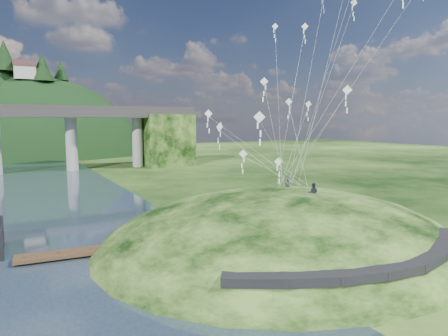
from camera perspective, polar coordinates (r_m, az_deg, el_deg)
ground at (r=32.99m, az=-1.12°, el=-13.68°), size 320.00×320.00×0.00m
grass_hill at (r=39.14m, az=8.18°, el=-12.74°), size 36.00×32.00×13.00m
footpath at (r=29.58m, az=21.52°, el=-12.34°), size 22.29×5.84×0.83m
wooden_dock at (r=36.99m, az=-18.46°, el=-11.13°), size 12.10×2.91×0.86m
kite_flyers at (r=38.34m, az=11.65°, el=-1.90°), size 1.17×4.81×1.95m
kite_swarm at (r=39.27m, az=11.71°, el=14.57°), size 18.88×17.09×20.79m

